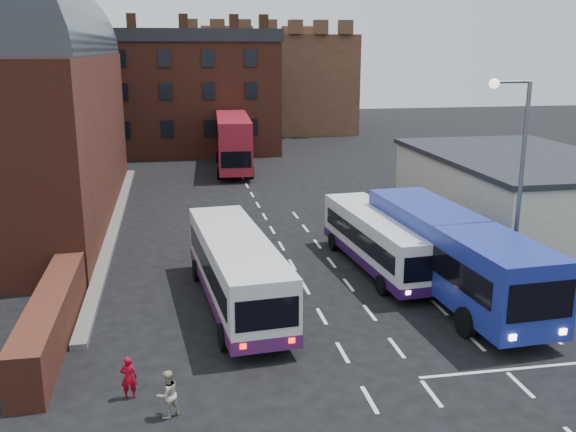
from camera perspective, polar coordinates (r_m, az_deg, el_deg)
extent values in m
plane|color=black|center=(23.89, 4.36, -11.16)|extent=(180.00, 180.00, 0.00)
cube|color=#602B1E|center=(43.28, -23.58, 6.30)|extent=(12.00, 28.00, 10.00)
cube|color=#602B1E|center=(25.11, -20.30, -8.50)|extent=(1.20, 10.00, 1.80)
cube|color=beige|center=(41.27, 19.92, 2.06)|extent=(10.00, 16.00, 4.00)
cube|color=#282B30|center=(40.89, 20.17, 4.93)|extent=(10.40, 16.40, 0.30)
cube|color=brown|center=(66.96, -10.77, 10.24)|extent=(22.00, 10.00, 11.00)
cube|color=brown|center=(87.66, -2.72, 11.79)|extent=(22.00, 22.00, 12.00)
cube|color=silver|center=(26.46, -4.62, -4.49)|extent=(3.42, 11.03, 2.47)
cube|color=black|center=(26.41, -4.63, -4.19)|extent=(3.37, 9.84, 0.89)
cylinder|color=black|center=(29.92, -8.15, -4.80)|extent=(0.36, 1.01, 0.99)
cylinder|color=black|center=(23.22, -5.78, -10.64)|extent=(0.36, 1.01, 0.99)
cylinder|color=black|center=(30.29, -3.51, -4.43)|extent=(0.36, 1.01, 0.99)
cylinder|color=black|center=(23.70, 0.20, -10.02)|extent=(0.36, 1.01, 0.99)
cube|color=silver|center=(31.06, 8.10, -1.96)|extent=(3.01, 10.07, 2.26)
cube|color=black|center=(31.03, 8.11, -1.72)|extent=(2.98, 8.88, 0.81)
cylinder|color=black|center=(29.17, 12.46, -5.61)|extent=(0.32, 0.92, 0.90)
cylinder|color=black|center=(34.91, 7.53, -2.00)|extent=(0.32, 0.92, 0.90)
cylinder|color=black|center=(28.25, 8.36, -6.09)|extent=(0.32, 0.92, 0.90)
cylinder|color=black|center=(34.15, 4.02, -2.28)|extent=(0.32, 0.92, 0.90)
cube|color=navy|center=(28.37, 14.35, -3.01)|extent=(3.60, 12.71, 2.85)
cube|color=black|center=(28.32, 14.37, -2.68)|extent=(3.59, 11.51, 1.03)
cylinder|color=black|center=(26.38, 20.98, -8.21)|extent=(0.39, 1.16, 1.14)
cylinder|color=black|center=(33.19, 12.82, -2.91)|extent=(0.39, 1.16, 1.14)
cylinder|color=black|center=(24.94, 15.50, -9.09)|extent=(0.39, 1.16, 1.14)
cylinder|color=black|center=(32.05, 8.23, -3.32)|extent=(0.39, 1.16, 1.14)
cube|color=maroon|center=(56.30, -4.90, 6.71)|extent=(3.39, 12.00, 4.20)
cube|color=black|center=(56.38, -4.88, 6.11)|extent=(3.38, 10.80, 0.97)
cylinder|color=black|center=(52.98, -3.24, 3.94)|extent=(0.37, 1.09, 1.08)
cylinder|color=black|center=(60.82, -3.73, 5.32)|extent=(0.37, 1.09, 1.08)
cylinder|color=black|center=(52.89, -6.16, 3.86)|extent=(0.37, 1.09, 1.08)
cylinder|color=black|center=(60.74, -6.28, 5.25)|extent=(0.37, 1.09, 1.08)
cylinder|color=slate|center=(28.44, 19.91, 1.94)|extent=(0.18, 0.18, 9.10)
cylinder|color=slate|center=(27.43, 19.32, 11.18)|extent=(1.60, 0.20, 0.11)
sphere|color=#FFF2CC|center=(27.01, 17.86, 11.14)|extent=(0.41, 0.41, 0.41)
imported|color=#A00417|center=(20.71, -13.98, -13.75)|extent=(0.50, 0.33, 1.37)
imported|color=#B1A692|center=(19.51, -10.66, -15.30)|extent=(0.89, 0.84, 1.45)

